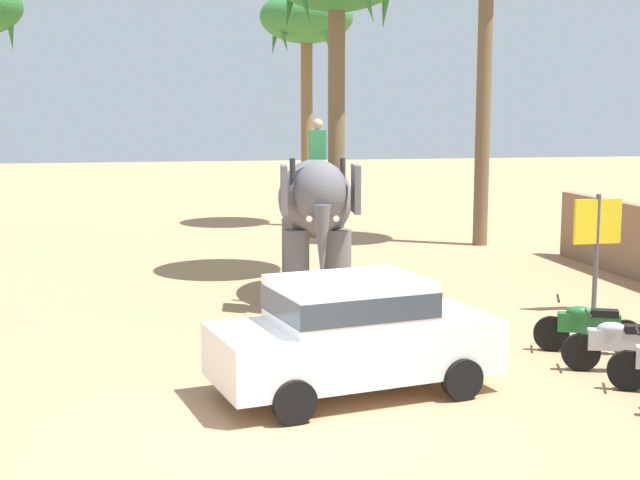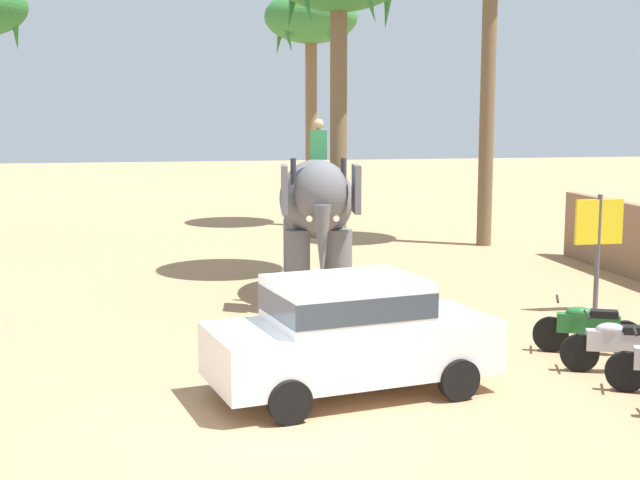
{
  "view_description": "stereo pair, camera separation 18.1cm",
  "coord_description": "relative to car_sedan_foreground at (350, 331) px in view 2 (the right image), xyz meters",
  "views": [
    {
      "loc": [
        -1.61,
        -10.81,
        4.07
      ],
      "look_at": [
        1.72,
        5.58,
        1.6
      ],
      "focal_mm": 49.71,
      "sensor_mm": 36.0,
      "label": 1
    },
    {
      "loc": [
        -1.43,
        -10.84,
        4.07
      ],
      "look_at": [
        1.72,
        5.58,
        1.6
      ],
      "focal_mm": 49.71,
      "sensor_mm": 36.0,
      "label": 2
    }
  ],
  "objects": [
    {
      "name": "palm_tree_far_back",
      "position": [
        2.8,
        18.43,
        6.04
      ],
      "size": [
        3.2,
        3.2,
        8.1
      ],
      "color": "brown",
      "rests_on": "ground"
    },
    {
      "name": "car_sedan_foreground",
      "position": [
        0.0,
        0.0,
        0.0
      ],
      "size": [
        4.35,
        2.46,
        1.7
      ],
      "color": "white",
      "rests_on": "ground"
    },
    {
      "name": "elephant_with_mahout",
      "position": [
        0.75,
        6.51,
        1.06
      ],
      "size": [
        2.02,
        3.97,
        3.88
      ],
      "color": "slate",
      "rests_on": "ground"
    },
    {
      "name": "signboard_yellow",
      "position": [
        6.04,
        4.12,
        0.76
      ],
      "size": [
        1.0,
        0.1,
        2.4
      ],
      "color": "#4C4C51",
      "rests_on": "ground"
    },
    {
      "name": "ground_plane",
      "position": [
        -1.32,
        -1.2,
        -0.93
      ],
      "size": [
        120.0,
        120.0,
        0.0
      ],
      "primitive_type": "plane",
      "color": "tan"
    },
    {
      "name": "motorcycle_fourth_in_row",
      "position": [
        4.33,
        0.18,
        -0.46
      ],
      "size": [
        1.73,
        0.78,
        0.94
      ],
      "color": "black",
      "rests_on": "ground"
    },
    {
      "name": "motorcycle_far_in_row",
      "position": [
        4.39,
        1.3,
        -0.46
      ],
      "size": [
        1.69,
        0.88,
        0.94
      ],
      "color": "black",
      "rests_on": "ground"
    }
  ]
}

